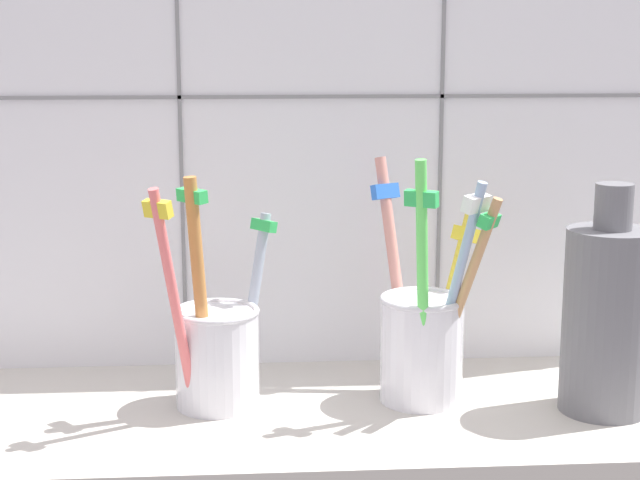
# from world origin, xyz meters

# --- Properties ---
(counter_slab) EXTENTS (0.64, 0.22, 0.02)m
(counter_slab) POSITION_xyz_m (0.00, 0.00, 0.01)
(counter_slab) COLOR #BCB7AD
(counter_slab) RESTS_ON ground
(tile_wall_back) EXTENTS (0.64, 0.02, 0.45)m
(tile_wall_back) POSITION_xyz_m (0.00, 0.12, 0.23)
(tile_wall_back) COLOR white
(tile_wall_back) RESTS_ON ground
(toothbrush_cup_left) EXTENTS (0.09, 0.09, 0.18)m
(toothbrush_cup_left) POSITION_xyz_m (-0.08, 0.01, 0.07)
(toothbrush_cup_left) COLOR silver
(toothbrush_cup_left) RESTS_ON counter_slab
(toothbrush_cup_right) EXTENTS (0.09, 0.11, 0.19)m
(toothbrush_cup_right) POSITION_xyz_m (0.08, 0.01, 0.07)
(toothbrush_cup_right) COLOR white
(toothbrush_cup_right) RESTS_ON counter_slab
(ceramic_vase) EXTENTS (0.06, 0.06, 0.17)m
(ceramic_vase) POSITION_xyz_m (0.21, -0.02, 0.09)
(ceramic_vase) COLOR slate
(ceramic_vase) RESTS_ON counter_slab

